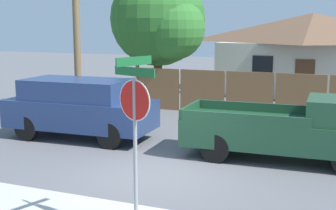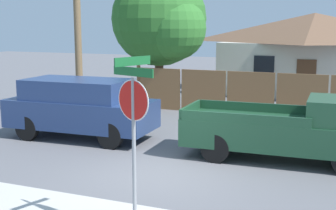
% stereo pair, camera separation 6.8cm
% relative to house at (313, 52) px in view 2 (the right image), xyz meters
% --- Properties ---
extents(ground_plane, '(80.00, 80.00, 0.00)m').
position_rel_house_xyz_m(ground_plane, '(-1.98, -15.56, -2.18)').
color(ground_plane, slate).
extents(wooden_fence, '(14.04, 0.12, 1.87)m').
position_rel_house_xyz_m(wooden_fence, '(0.36, -7.36, -1.30)').
color(wooden_fence, brown).
rests_on(wooden_fence, ground).
extents(house, '(9.63, 6.10, 4.22)m').
position_rel_house_xyz_m(house, '(0.00, 0.00, 0.00)').
color(house, beige).
rests_on(house, ground).
extents(oak_tree, '(4.53, 4.32, 6.05)m').
position_rel_house_xyz_m(oak_tree, '(-6.04, -6.02, 1.60)').
color(oak_tree, brown).
rests_on(oak_tree, ground).
extents(red_suv, '(4.82, 2.13, 1.91)m').
position_rel_house_xyz_m(red_suv, '(-5.82, -13.17, -1.14)').
color(red_suv, navy).
rests_on(red_suv, ground).
extents(orange_pickup, '(5.41, 2.14, 1.77)m').
position_rel_house_xyz_m(orange_pickup, '(0.85, -13.16, -1.32)').
color(orange_pickup, '#1E472D').
rests_on(orange_pickup, ground).
extents(stop_sign, '(0.89, 0.80, 3.10)m').
position_rel_house_xyz_m(stop_sign, '(-1.13, -18.63, -0.08)').
color(stop_sign, gray).
rests_on(stop_sign, ground).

